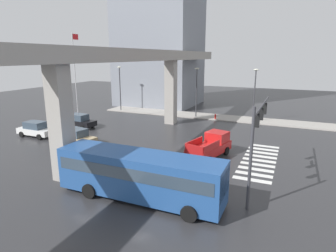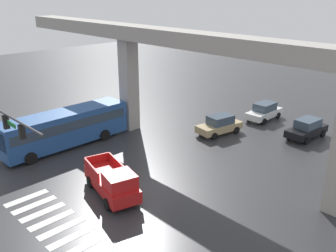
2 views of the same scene
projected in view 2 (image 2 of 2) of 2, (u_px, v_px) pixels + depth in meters
ground_plane at (145, 190)px, 24.62m from camera, size 120.00×120.00×0.00m
crosswalk_stripes at (61, 228)px, 20.64m from camera, size 9.35×2.80×0.01m
elevated_overpass at (214, 55)px, 26.08m from camera, size 50.14×2.10×9.55m
pickup_truck at (113, 182)px, 23.53m from camera, size 5.41×3.07×2.08m
city_bus at (65, 127)px, 30.91m from camera, size 2.87×10.82×2.99m
sedan_black at (307, 129)px, 32.92m from camera, size 2.21×4.42×1.72m
sedan_tan at (220, 125)px, 33.83m from camera, size 2.48×4.53×1.72m
sedan_white at (264, 111)px, 37.53m from camera, size 1.99×4.32×1.72m
traffic_signal_mast at (0, 125)px, 22.94m from camera, size 8.69×0.32×6.20m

